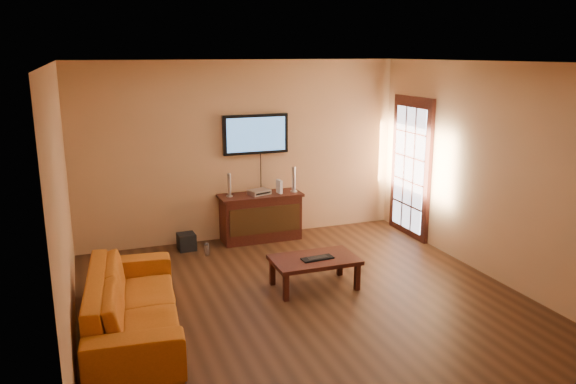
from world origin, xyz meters
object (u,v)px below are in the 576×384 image
media_console (261,217)px  game_console (279,187)px  sofa (133,293)px  speaker_right (294,180)px  bottle (207,249)px  coffee_table (314,262)px  keyboard (317,258)px  speaker_left (229,186)px  television (256,134)px  subwoofer (186,242)px  av_receiver (259,192)px

media_console → game_console: bearing=-6.6°
media_console → sofa: sofa is taller
speaker_right → bottle: speaker_right is taller
coffee_table → keyboard: size_ratio=2.60×
speaker_left → keyboard: (0.55, -2.02, -0.49)m
speaker_right → game_console: 0.25m
television → speaker_right: 0.91m
television → speaker_right: bearing=-22.9°
speaker_left → bottle: bearing=-137.5°
bottle → subwoofer: bearing=123.7°
sofa → bottle: (1.18, 1.96, -0.34)m
game_console → speaker_left: bearing=170.0°
keyboard → bottle: bearing=122.2°
speaker_left → speaker_right: size_ratio=0.91×
av_receiver → media_console: bearing=-43.8°
speaker_left → game_console: (0.76, -0.06, -0.06)m
media_console → av_receiver: av_receiver is taller
bottle → keyboard: 1.92m
media_console → television: television is taller
sofa → bottle: bearing=-25.8°
media_console → game_console: size_ratio=6.14×
media_console → coffee_table: (0.06, -1.96, -0.03)m
sofa → keyboard: sofa is taller
sofa → av_receiver: bearing=-36.2°
bottle → television: bearing=32.7°
av_receiver → television: bearing=67.3°
bottle → speaker_left: bearing=42.5°
speaker_right → av_receiver: bearing=176.6°
media_console → sofa: (-2.12, -2.36, 0.07)m
game_console → media_console: bearing=167.6°
speaker_left → subwoofer: (-0.68, -0.09, -0.76)m
subwoofer → media_console: bearing=-0.1°
subwoofer → av_receiver: bearing=0.3°
media_console → speaker_right: 0.75m
sofa → av_receiver: size_ratio=7.20×
coffee_table → game_console: bearing=83.0°
speaker_left → subwoofer: bearing=-172.8°
coffee_table → speaker_left: 2.12m
television → speaker_left: 0.88m
av_receiver → speaker_right: bearing=-20.9°
game_console → keyboard: size_ratio=0.51×
speaker_left → keyboard: 2.15m
game_console → subwoofer: (-1.45, -0.03, -0.70)m
speaker_right → subwoofer: (-1.69, -0.04, -0.77)m
game_console → bottle: bearing=-169.2°
sofa → game_console: 3.37m
coffee_table → speaker_right: speaker_right is taller
sofa → subwoofer: 2.51m
coffee_table → game_console: game_console is taller
speaker_left → media_console: bearing=-2.8°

